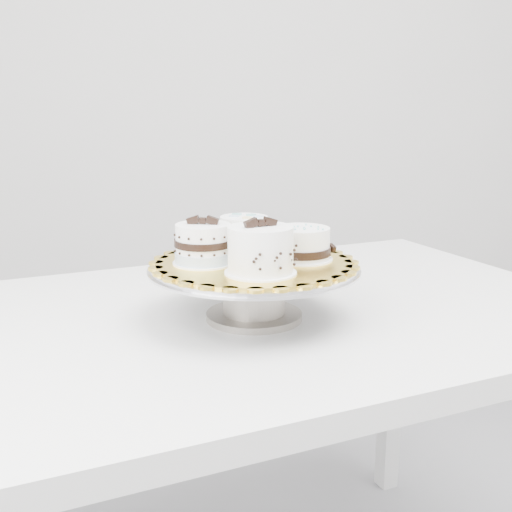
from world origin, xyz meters
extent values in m
cube|color=beige|center=(0.00, 1.75, 1.40)|extent=(3.50, 0.02, 2.80)
cube|color=silver|center=(0.01, 0.25, 0.73)|extent=(1.40, 1.06, 0.04)
cube|color=silver|center=(0.51, 0.72, 0.35)|extent=(0.06, 0.06, 0.71)
cylinder|color=gray|center=(-0.03, 0.19, 0.76)|extent=(0.17, 0.17, 0.01)
cylinder|color=gray|center=(-0.03, 0.19, 0.80)|extent=(0.11, 0.11, 0.09)
cylinder|color=silver|center=(-0.03, 0.19, 0.85)|extent=(0.37, 0.37, 0.01)
cylinder|color=silver|center=(-0.03, 0.19, 0.84)|extent=(0.38, 0.38, 0.00)
cylinder|color=gold|center=(-0.03, 0.19, 0.85)|extent=(0.40, 0.40, 0.01)
cylinder|color=white|center=(-0.04, 0.11, 0.86)|extent=(0.12, 0.12, 0.00)
cylinder|color=white|center=(-0.04, 0.11, 0.90)|extent=(0.13, 0.13, 0.08)
cylinder|color=white|center=(-0.12, 0.20, 0.86)|extent=(0.11, 0.11, 0.00)
cylinder|color=white|center=(-0.12, 0.20, 0.89)|extent=(0.12, 0.12, 0.07)
cylinder|color=silver|center=(-0.12, 0.20, 0.87)|extent=(0.10, 0.10, 0.02)
cylinder|color=black|center=(-0.12, 0.20, 0.89)|extent=(0.10, 0.10, 0.01)
cylinder|color=white|center=(-0.03, 0.28, 0.86)|extent=(0.10, 0.10, 0.00)
cylinder|color=white|center=(-0.03, 0.28, 0.89)|extent=(0.10, 0.10, 0.06)
cylinder|color=white|center=(0.05, 0.19, 0.86)|extent=(0.11, 0.11, 0.00)
cylinder|color=white|center=(0.05, 0.19, 0.89)|extent=(0.12, 0.12, 0.06)
cylinder|color=black|center=(0.05, 0.19, 0.87)|extent=(0.11, 0.11, 0.01)
camera|label=1|loc=(-0.29, -0.87, 1.13)|focal=45.00mm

